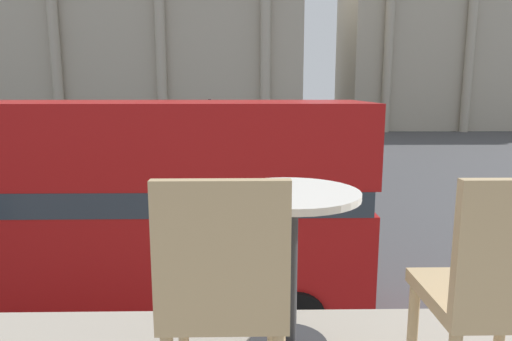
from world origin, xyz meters
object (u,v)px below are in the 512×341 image
Objects in this scene: cafe_dining_table at (290,234)px; pedestrian_grey at (239,140)px; traffic_light_near at (70,162)px; double_decker_bus at (94,200)px; plaza_building_left at (129,38)px; plaza_building_right at (481,51)px; cafe_chair_0 at (224,293)px; traffic_light_mid at (212,131)px; traffic_light_far at (276,126)px; pedestrian_black at (193,184)px; car_white at (346,145)px; cafe_chair_1 at (496,292)px.

pedestrian_grey is (-0.79, 29.57, -2.91)m from cafe_dining_table.
traffic_light_near is 19.91m from pedestrian_grey.
plaza_building_left is at bearing 102.27° from double_decker_bus.
plaza_building_left reaches higher than plaza_building_right.
cafe_chair_0 is 0.22× the size of traffic_light_mid.
traffic_light_far is at bearing 66.66° from traffic_light_near.
plaza_building_left is 35.24m from pedestrian_black.
plaza_building_right is at bearing 46.59° from traffic_light_far.
plaza_building_right is at bearing 62.57° from cafe_dining_table.
traffic_light_mid is 1.13× the size of traffic_light_far.
traffic_light_far is at bearing 18.41° from pedestrian_grey.
car_white is 16.92m from pedestrian_black.
pedestrian_grey is at bearing 95.61° from cafe_chair_1.
cafe_chair_0 is 0.50× the size of pedestrian_grey.
double_decker_bus is at bearing -77.16° from plaza_building_left.
cafe_chair_0 reaches higher than car_white.
traffic_light_near is at bearing -113.34° from traffic_light_far.
cafe_chair_1 is 0.03× the size of plaza_building_left.
traffic_light_near is at bearing 115.78° from cafe_dining_table.
cafe_chair_1 is at bearing -92.04° from traffic_light_far.
cafe_chair_1 is 58.95m from plaza_building_right.
car_white is at bearing 77.20° from cafe_dining_table.
traffic_light_near is (-31.88, -41.82, -6.10)m from plaza_building_right.
traffic_light_near is at bearing -107.76° from car_white.
traffic_light_near reaches higher than pedestrian_grey.
double_decker_bus is at bearing 115.06° from cafe_dining_table.
traffic_light_far is at bearing 74.87° from double_decker_bus.
pedestrian_grey is (-0.53, 30.10, -2.89)m from cafe_chair_0.
car_white is (8.46, 10.85, -1.96)m from traffic_light_mid.
cafe_dining_table is 18.67m from traffic_light_mid.
traffic_light_far is (4.73, 18.22, -0.04)m from double_decker_bus.
cafe_chair_1 reaches higher than cafe_dining_table.
plaza_building_right is (39.46, 4.40, -1.00)m from plaza_building_left.
cafe_chair_1 is 16.09m from pedestrian_black.
cafe_dining_table reaches higher than pedestrian_grey.
pedestrian_black is at bearing -110.55° from traffic_light_far.
traffic_light_mid is at bearing 69.57° from traffic_light_near.
double_decker_bus is 3.72m from traffic_light_near.
pedestrian_black is at bearing -108.52° from car_white.
cafe_chair_0 reaches higher than traffic_light_mid.
cafe_chair_1 is 0.25× the size of traffic_light_far.
double_decker_bus reaches higher than traffic_light_mid.
pedestrian_black is 14.62m from pedestrian_grey.
plaza_building_right reaches higher than pedestrian_black.
traffic_light_near reaches higher than traffic_light_far.
plaza_building_left is at bearing 108.16° from cafe_chair_1.
cafe_chair_0 is 1.00× the size of cafe_chair_1.
car_white is (5.15, 4.32, -1.67)m from traffic_light_far.
traffic_light_far is 0.86× the size of car_white.
pedestrian_grey is at bearing 117.28° from traffic_light_far.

